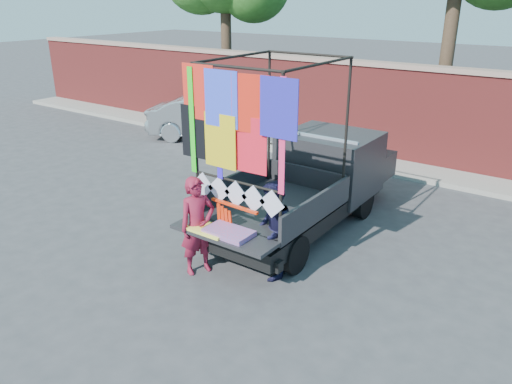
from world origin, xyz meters
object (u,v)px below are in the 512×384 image
Objects in this scene: woman at (198,226)px; man at (272,231)px; sedan at (215,118)px; pickup_truck at (316,179)px.

man is at bearing -37.41° from woman.
sedan is 2.53× the size of woman.
sedan is at bearing 147.87° from pickup_truck.
woman is 1.19m from man.
pickup_truck is at bearing 14.63° from woman.
woman is 1.02× the size of man.
man is (6.03, -5.84, 0.12)m from sedan.
woman reaches higher than sedan.
woman is at bearing -92.83° from man.
pickup_truck is 3.00m from woman.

